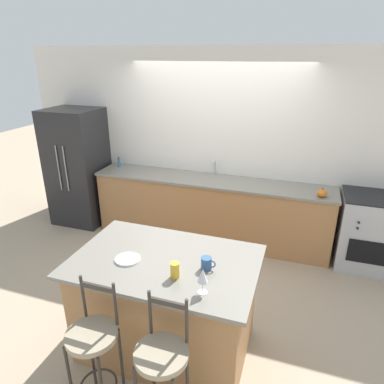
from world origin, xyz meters
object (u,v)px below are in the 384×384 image
(oven_range, at_px, (371,232))
(bar_stool_near, at_px, (94,347))
(coffee_mug, at_px, (207,263))
(pumpkin_decoration, at_px, (322,193))
(tumbler_cup, at_px, (175,270))
(bar_stool_far, at_px, (162,366))
(soap_bottle, at_px, (119,162))
(refrigerator, at_px, (78,167))
(dinner_plate, at_px, (127,259))
(wine_glass, at_px, (203,276))

(oven_range, distance_m, bar_stool_near, 3.59)
(coffee_mug, bearing_deg, pumpkin_decoration, 64.88)
(coffee_mug, bearing_deg, tumbler_cup, -137.07)
(bar_stool_far, relative_size, soap_bottle, 6.77)
(bar_stool_far, height_order, tumbler_cup, bar_stool_far)
(coffee_mug, bearing_deg, oven_range, 53.09)
(pumpkin_decoration, relative_size, soap_bottle, 0.76)
(refrigerator, distance_m, coffee_mug, 3.43)
(bar_stool_far, xyz_separation_m, dinner_plate, (-0.57, 0.61, 0.37))
(refrigerator, height_order, soap_bottle, refrigerator)
(wine_glass, bearing_deg, coffee_mug, 100.84)
(bar_stool_far, xyz_separation_m, soap_bottle, (-1.99, 2.94, 0.41))
(oven_range, bearing_deg, bar_stool_near, -128.39)
(bar_stool_far, bearing_deg, bar_stool_near, -179.41)
(pumpkin_decoration, distance_m, soap_bottle, 3.02)
(coffee_mug, height_order, tumbler_cup, tumbler_cup)
(refrigerator, relative_size, bar_stool_near, 1.65)
(tumbler_cup, xyz_separation_m, pumpkin_decoration, (1.12, 2.15, -0.04))
(pumpkin_decoration, height_order, soap_bottle, soap_bottle)
(oven_range, distance_m, coffee_mug, 2.68)
(oven_range, relative_size, pumpkin_decoration, 7.82)
(bar_stool_far, height_order, pumpkin_decoration, bar_stool_far)
(wine_glass, bearing_deg, refrigerator, 139.76)
(dinner_plate, xyz_separation_m, soap_bottle, (-1.41, 2.33, 0.04))
(bar_stool_near, relative_size, soap_bottle, 6.77)
(bar_stool_near, height_order, bar_stool_far, same)
(coffee_mug, height_order, soap_bottle, soap_bottle)
(refrigerator, distance_m, bar_stool_near, 3.49)
(refrigerator, bearing_deg, bar_stool_far, -46.45)
(wine_glass, bearing_deg, oven_range, 57.64)
(dinner_plate, bearing_deg, oven_range, 44.20)
(oven_range, relative_size, wine_glass, 4.71)
(dinner_plate, distance_m, pumpkin_decoration, 2.60)
(oven_range, xyz_separation_m, dinner_plate, (-2.26, -2.19, 0.48))
(dinner_plate, xyz_separation_m, coffee_mug, (0.68, 0.09, 0.04))
(bar_stool_far, height_order, soap_bottle, bar_stool_far)
(refrigerator, bearing_deg, coffee_mug, -37.05)
(refrigerator, height_order, dinner_plate, refrigerator)
(bar_stool_near, relative_size, pumpkin_decoration, 8.90)
(bar_stool_near, bearing_deg, bar_stool_far, 0.59)
(bar_stool_near, distance_m, pumpkin_decoration, 3.12)
(bar_stool_near, distance_m, dinner_plate, 0.72)
(coffee_mug, xyz_separation_m, tumbler_cup, (-0.20, -0.19, 0.01))
(oven_range, height_order, dinner_plate, dinner_plate)
(bar_stool_near, relative_size, bar_stool_far, 1.00)
(dinner_plate, xyz_separation_m, tumbler_cup, (0.47, -0.10, 0.06))
(refrigerator, xyz_separation_m, coffee_mug, (2.74, -2.07, 0.10))
(bar_stool_far, bearing_deg, dinner_plate, 133.23)
(dinner_plate, bearing_deg, coffee_mug, 7.85)
(soap_bottle, bearing_deg, bar_stool_far, -55.94)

